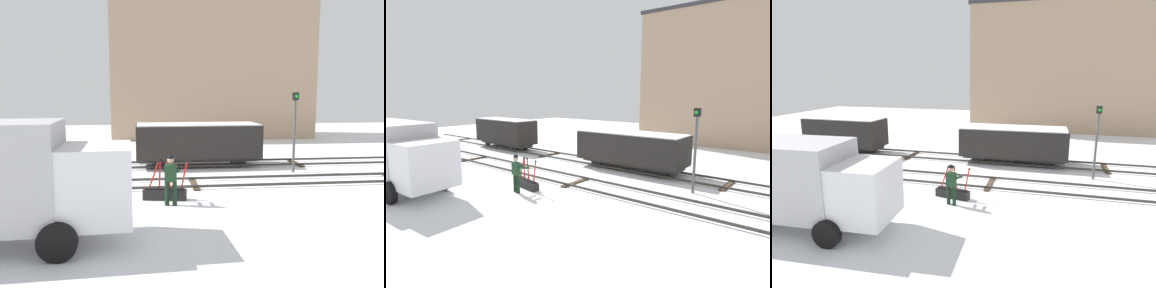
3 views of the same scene
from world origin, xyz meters
TOP-DOWN VIEW (x-y plane):
  - ground_plane at (0.00, 0.00)m, footprint 60.00×60.00m
  - track_main_line at (0.00, 0.00)m, footprint 44.00×1.94m
  - track_siding_near at (0.00, 4.13)m, footprint 44.00×1.94m
  - switch_lever_frame at (-1.27, -2.02)m, footprint 1.60×0.61m
  - rail_worker at (-1.10, -2.73)m, footprint 0.62×0.72m
  - signal_post at (4.96, 2.11)m, footprint 0.24×0.32m
  - apartment_building at (3.51, 17.65)m, footprint 16.45×5.95m
  - freight_car_back_track at (0.68, 4.13)m, footprint 6.19×2.28m
  - perched_bird_roof_left at (1.32, 20.18)m, footprint 0.27×0.25m

SIDE VIEW (x-z plane):
  - ground_plane at x=0.00m, z-range 0.00..0.00m
  - track_main_line at x=0.00m, z-range 0.02..0.20m
  - track_siding_near at x=0.00m, z-range 0.02..0.20m
  - switch_lever_frame at x=-1.27m, z-range -0.48..0.98m
  - rail_worker at x=-1.10m, z-range 0.10..1.81m
  - freight_car_back_track at x=0.68m, z-range 0.18..2.35m
  - signal_post at x=4.96m, z-range 0.43..4.16m
  - apartment_building at x=3.51m, z-range 0.01..11.53m
  - perched_bird_roof_left at x=1.32m, z-range 11.52..11.65m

